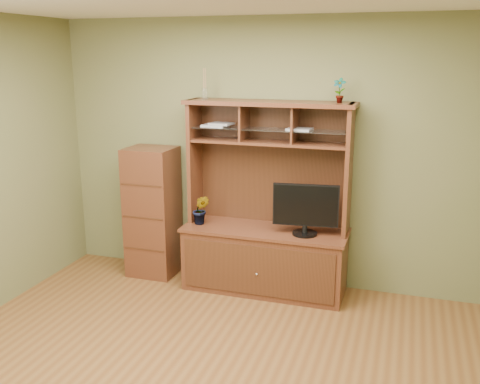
% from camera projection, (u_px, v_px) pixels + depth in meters
% --- Properties ---
extents(room, '(4.54, 4.04, 2.74)m').
position_uv_depth(room, '(193.00, 205.00, 3.58)').
color(room, brown).
rests_on(room, ground).
extents(media_hutch, '(1.66, 0.61, 1.90)m').
position_uv_depth(media_hutch, '(265.00, 240.00, 5.37)').
color(media_hutch, '#4B2315').
rests_on(media_hutch, room).
extents(monitor, '(0.63, 0.24, 0.50)m').
position_uv_depth(monitor, '(305.00, 208.00, 5.07)').
color(monitor, black).
rests_on(monitor, media_hutch).
extents(orchid_plant, '(0.19, 0.16, 0.30)m').
position_uv_depth(orchid_plant, '(201.00, 210.00, 5.42)').
color(orchid_plant, '#33571D').
rests_on(orchid_plant, media_hutch).
extents(top_plant, '(0.14, 0.11, 0.23)m').
position_uv_depth(top_plant, '(339.00, 90.00, 4.87)').
color(top_plant, '#295E21').
rests_on(top_plant, media_hutch).
extents(reed_diffuser, '(0.06, 0.06, 0.30)m').
position_uv_depth(reed_diffuser, '(205.00, 87.00, 5.26)').
color(reed_diffuser, silver).
rests_on(reed_diffuser, media_hutch).
extents(magazines, '(1.10, 0.21, 0.04)m').
position_uv_depth(magazines, '(244.00, 126.00, 5.23)').
color(magazines, '#BBBBC0').
rests_on(magazines, media_hutch).
extents(side_cabinet, '(0.50, 0.45, 1.39)m').
position_uv_depth(side_cabinet, '(153.00, 212.00, 5.73)').
color(side_cabinet, '#4B2315').
rests_on(side_cabinet, room).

